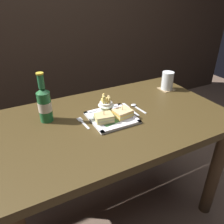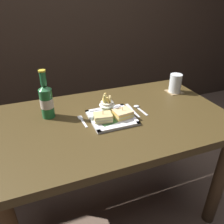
% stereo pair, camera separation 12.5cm
% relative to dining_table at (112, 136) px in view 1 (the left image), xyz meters
% --- Properties ---
extents(ground_plane, '(6.00, 6.00, 0.00)m').
position_rel_dining_table_xyz_m(ground_plane, '(0.00, 0.00, -0.64)').
color(ground_plane, brown).
extents(back_wall, '(5.20, 0.10, 2.50)m').
position_rel_dining_table_xyz_m(back_wall, '(0.00, 1.43, 0.61)').
color(back_wall, '#34261C').
rests_on(back_wall, ground_plane).
extents(dining_table, '(1.34, 0.79, 0.76)m').
position_rel_dining_table_xyz_m(dining_table, '(0.00, 0.00, 0.00)').
color(dining_table, '#3F3017').
rests_on(dining_table, ground_plane).
extents(square_plate, '(0.24, 0.24, 0.02)m').
position_rel_dining_table_xyz_m(square_plate, '(-0.01, -0.01, 0.13)').
color(square_plate, white).
rests_on(square_plate, dining_table).
extents(sandwich_half_left, '(0.11, 0.09, 0.07)m').
position_rel_dining_table_xyz_m(sandwich_half_left, '(-0.07, -0.03, 0.16)').
color(sandwich_half_left, '#D6B178').
rests_on(sandwich_half_left, square_plate).
extents(sandwich_half_right, '(0.11, 0.10, 0.06)m').
position_rel_dining_table_xyz_m(sandwich_half_right, '(0.05, -0.03, 0.16)').
color(sandwich_half_right, '#DCB288').
rests_on(sandwich_half_right, square_plate).
extents(fries_cup, '(0.09, 0.09, 0.11)m').
position_rel_dining_table_xyz_m(fries_cup, '(-0.01, 0.05, 0.19)').
color(fries_cup, white).
rests_on(fries_cup, square_plate).
extents(beer_bottle, '(0.07, 0.07, 0.28)m').
position_rel_dining_table_xyz_m(beer_bottle, '(-0.33, 0.14, 0.23)').
color(beer_bottle, '#1F6633').
rests_on(beer_bottle, dining_table).
extents(drink_coaster, '(0.10, 0.10, 0.00)m').
position_rel_dining_table_xyz_m(drink_coaster, '(0.54, 0.18, 0.13)').
color(drink_coaster, '#8E744E').
rests_on(drink_coaster, dining_table).
extents(water_glass, '(0.08, 0.08, 0.13)m').
position_rel_dining_table_xyz_m(water_glass, '(0.54, 0.18, 0.19)').
color(water_glass, silver).
rests_on(water_glass, dining_table).
extents(fork, '(0.03, 0.13, 0.00)m').
position_rel_dining_table_xyz_m(fork, '(-0.17, 0.03, 0.13)').
color(fork, silver).
rests_on(fork, dining_table).
extents(knife, '(0.02, 0.18, 0.00)m').
position_rel_dining_table_xyz_m(knife, '(0.14, 0.04, 0.13)').
color(knife, silver).
rests_on(knife, dining_table).
extents(spoon, '(0.03, 0.13, 0.01)m').
position_rel_dining_table_xyz_m(spoon, '(0.19, 0.05, 0.13)').
color(spoon, silver).
rests_on(spoon, dining_table).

